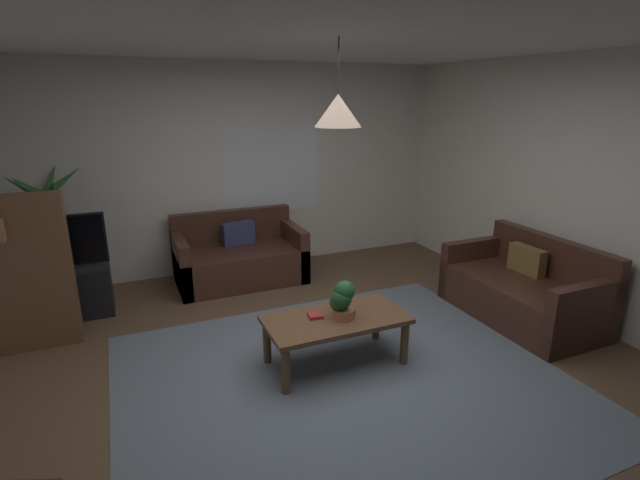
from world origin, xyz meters
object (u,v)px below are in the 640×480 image
Objects in this scene: remote_on_table_0 at (346,311)px; bookshelf_corner at (28,272)px; potted_plant_on_table at (342,299)px; couch_under_window at (239,259)px; couch_right_side at (523,292)px; potted_palm_corner at (53,244)px; book_on_table_0 at (315,315)px; tv_stand at (65,293)px; tv at (56,243)px; coffee_table at (336,324)px; pendant_lamp at (338,111)px.

bookshelf_corner reaches higher than remote_on_table_0.
potted_plant_on_table is at bearing -29.99° from bookshelf_corner.
remote_on_table_0 is (0.39, -2.14, 0.17)m from couch_under_window.
couch_right_side is 4.96m from potted_palm_corner.
tv_stand is at bearing 137.40° from book_on_table_0.
tv is 0.48m from potted_palm_corner.
bookshelf_corner is (-2.40, 1.38, 0.11)m from potted_plant_on_table.
couch_under_window is 1.67× the size of tv_stand.
remote_on_table_0 is (0.11, 0.05, 0.08)m from coffee_table.
coffee_table is at bearing -24.38° from book_on_table_0.
coffee_table is 7.39× the size of remote_on_table_0.
pendant_lamp reaches higher than couch_under_window.
book_on_table_0 is at bearing 155.62° from pendant_lamp.
tv_stand is 0.59× the size of potted_palm_corner.
potted_palm_corner is at bearing 100.20° from tv_stand.
tv is 0.59m from bookshelf_corner.
couch_under_window is at bearing 97.16° from pendant_lamp.
couch_under_window is 0.97× the size of couch_right_side.
book_on_table_0 is at bearing 155.62° from coffee_table.
potted_plant_on_table is (0.20, -0.10, 0.15)m from book_on_table_0.
tv is at bearing -80.27° from potted_palm_corner.
couch_right_side is 2.49× the size of pendant_lamp.
tv_stand is 1.45× the size of pendant_lamp.
bookshelf_corner is at bearing 99.03° from remote_on_table_0.
potted_palm_corner reaches higher than couch_right_side.
potted_palm_corner is 3.55m from pendant_lamp.
tv is at bearing -171.38° from couch_under_window.
pendant_lamp is (-2.13, -0.04, 1.82)m from couch_right_side.
couch_right_side reaches higher than remote_on_table_0.
potted_palm_corner reaches higher than coffee_table.
book_on_table_0 is 0.27m from remote_on_table_0.
tv is (-1.89, -0.29, 0.52)m from couch_under_window.
tv reaches higher than book_on_table_0.
couch_under_window is 2.21m from coffee_table.
coffee_table is at bearing 148.69° from remote_on_table_0.
tv is (-4.30, 1.86, 0.52)m from couch_right_side.
pendant_lamp is (0.27, -2.19, 1.82)m from couch_under_window.
potted_plant_on_table is at bearing -38.75° from pendant_lamp.
coffee_table is at bearing -41.22° from tv.
couch_right_side is 4.69m from bookshelf_corner.
couch_under_window is 2.13m from book_on_table_0.
book_on_table_0 is 1.66m from pendant_lamp.
book_on_table_0 reaches higher than coffee_table.
couch_right_side is at bearing 1.07° from pendant_lamp.
coffee_table is 3.27m from potted_palm_corner.
pendant_lamp is at bearing -46.33° from potted_palm_corner.
potted_plant_on_table reaches higher than remote_on_table_0.
potted_palm_corner is at bearing 99.73° from tv.
couch_right_side is at bearing -16.29° from bookshelf_corner.
couch_under_window is 12.75× the size of book_on_table_0.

